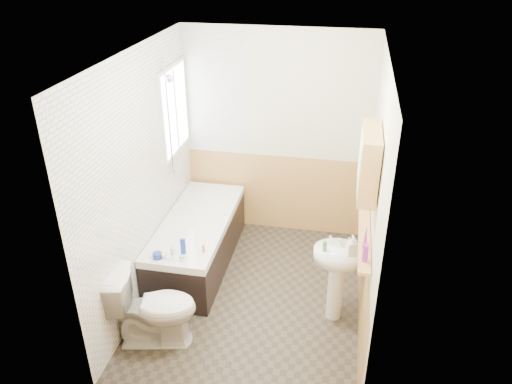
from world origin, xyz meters
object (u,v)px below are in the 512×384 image
at_px(bathtub, 198,240).
at_px(medicine_cabinet, 369,162).
at_px(sink, 337,269).
at_px(pine_shelf, 364,231).
at_px(toilet, 154,308).

relative_size(bathtub, medicine_cabinet, 2.88).
relative_size(sink, pine_shelf, 0.71).
bearing_deg(bathtub, pine_shelf, -21.81).
bearing_deg(sink, bathtub, 146.29).
bearing_deg(medicine_cabinet, pine_shelf, 12.02).
xyz_separation_m(bathtub, toilet, (-0.03, -1.25, 0.08)).
bearing_deg(pine_shelf, bathtub, 158.19).
relative_size(bathtub, pine_shelf, 1.37).
distance_m(bathtub, medicine_cabinet, 2.37).
height_order(toilet, pine_shelf, pine_shelf).
bearing_deg(sink, medicine_cabinet, -42.32).
bearing_deg(sink, toilet, -170.61).
xyz_separation_m(bathtub, pine_shelf, (1.77, -0.71, 0.78)).
bearing_deg(pine_shelf, toilet, -163.19).
bearing_deg(bathtub, medicine_cabinet, -22.29).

